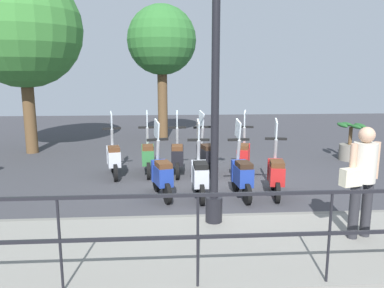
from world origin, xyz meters
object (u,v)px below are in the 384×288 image
(scooter_far_1, at_px, (206,155))
(scooter_far_2, at_px, (177,155))
(tree_distant, at_px, (162,41))
(potted_palm, at_px, (350,145))
(scooter_far_0, at_px, (243,155))
(pedestrian_with_bag, at_px, (362,174))
(tree_large, at_px, (23,29))
(scooter_far_4, at_px, (114,157))
(scooter_near_3, at_px, (162,174))
(lamp_post_near, at_px, (215,91))
(scooter_near_1, at_px, (242,174))
(scooter_far_3, at_px, (148,155))
(scooter_near_0, at_px, (276,173))
(scooter_near_2, at_px, (200,175))

(scooter_far_1, xyz_separation_m, scooter_far_2, (-0.00, 0.70, 0.00))
(tree_distant, bearing_deg, potted_palm, -126.33)
(potted_palm, bearing_deg, tree_distant, 53.67)
(scooter_far_0, bearing_deg, scooter_far_2, 104.76)
(tree_distant, distance_m, scooter_far_2, 6.03)
(pedestrian_with_bag, height_order, tree_large, tree_large)
(tree_distant, xyz_separation_m, scooter_far_4, (-5.24, 1.12, -3.09))
(tree_large, xyz_separation_m, scooter_near_3, (-4.51, -4.09, -3.22))
(pedestrian_with_bag, bearing_deg, potted_palm, -40.35)
(lamp_post_near, distance_m, scooter_far_1, 3.74)
(scooter_near_3, xyz_separation_m, scooter_far_0, (1.66, -1.98, 0.00))
(scooter_near_1, bearing_deg, potted_palm, -55.71)
(lamp_post_near, height_order, scooter_near_1, lamp_post_near)
(tree_distant, height_order, scooter_near_3, tree_distant)
(tree_distant, distance_m, scooter_far_3, 5.98)
(potted_palm, height_order, scooter_near_1, scooter_near_1)
(scooter_near_0, bearing_deg, tree_distant, 29.25)
(scooter_near_0, distance_m, scooter_far_4, 3.83)
(pedestrian_with_bag, bearing_deg, tree_large, 29.96)
(scooter_far_1, relative_size, scooter_far_2, 1.00)
(pedestrian_with_bag, distance_m, scooter_near_1, 2.63)
(potted_palm, bearing_deg, scooter_far_2, 104.11)
(scooter_far_1, bearing_deg, scooter_near_0, -159.13)
(tree_large, relative_size, scooter_far_0, 3.54)
(scooter_near_2, height_order, scooter_far_4, same)
(potted_palm, bearing_deg, pedestrian_with_bag, 154.85)
(tree_large, distance_m, scooter_far_2, 6.18)
(tree_large, relative_size, scooter_near_3, 3.54)
(potted_palm, relative_size, scooter_far_1, 0.69)
(tree_distant, bearing_deg, scooter_near_3, -179.63)
(lamp_post_near, distance_m, scooter_near_1, 2.42)
(scooter_far_2, relative_size, scooter_far_4, 1.00)
(lamp_post_near, bearing_deg, scooter_far_4, 31.67)
(tree_large, bearing_deg, scooter_near_2, -133.61)
(scooter_near_1, relative_size, scooter_far_3, 1.00)
(tree_distant, relative_size, scooter_far_3, 3.16)
(lamp_post_near, relative_size, scooter_near_0, 2.97)
(scooter_far_1, height_order, scooter_far_4, same)
(tree_distant, relative_size, scooter_near_0, 3.16)
(potted_palm, relative_size, scooter_far_4, 0.69)
(tree_large, height_order, scooter_near_1, tree_large)
(scooter_near_2, height_order, scooter_near_3, same)
(pedestrian_with_bag, xyz_separation_m, scooter_far_4, (3.95, 3.98, -0.60))
(potted_palm, height_order, scooter_far_3, scooter_far_3)
(scooter_near_0, bearing_deg, scooter_near_2, 101.61)
(scooter_near_2, height_order, scooter_far_1, same)
(lamp_post_near, distance_m, potted_palm, 6.61)
(scooter_near_1, distance_m, scooter_near_3, 1.59)
(scooter_far_0, bearing_deg, potted_palm, -54.41)
(scooter_far_3, xyz_separation_m, scooter_far_4, (-0.13, 0.81, 0.00))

